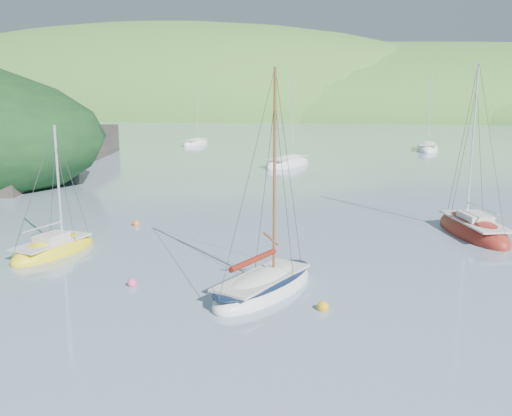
% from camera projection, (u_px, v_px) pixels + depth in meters
% --- Properties ---
extents(ground, '(700.00, 700.00, 0.00)m').
position_uv_depth(ground, '(222.00, 307.00, 22.21)').
color(ground, '#778EA5').
rests_on(ground, ground).
extents(shoreline_hills, '(690.00, 135.00, 56.00)m').
position_uv_depth(shoreline_hills, '(316.00, 113.00, 189.82)').
color(shoreline_hills, '#366E29').
rests_on(shoreline_hills, ground).
extents(daysailer_white, '(4.72, 6.81, 9.85)m').
position_uv_depth(daysailer_white, '(264.00, 287.00, 23.77)').
color(daysailer_white, white).
rests_on(daysailer_white, ground).
extents(sloop_red, '(4.37, 7.58, 10.62)m').
position_uv_depth(sloop_red, '(473.00, 231.00, 33.01)').
color(sloop_red, maroon).
rests_on(sloop_red, ground).
extents(sailboat_yellow, '(3.43, 5.75, 7.15)m').
position_uv_depth(sailboat_yellow, '(54.00, 250.00, 29.31)').
color(sailboat_yellow, yellow).
rests_on(sailboat_yellow, ground).
extents(distant_sloop_a, '(5.65, 8.28, 11.18)m').
position_uv_depth(distant_sloop_a, '(288.00, 164.00, 61.83)').
color(distant_sloop_a, white).
rests_on(distant_sloop_a, ground).
extents(distant_sloop_b, '(3.59, 8.22, 11.38)m').
position_uv_depth(distant_sloop_b, '(427.00, 149.00, 77.03)').
color(distant_sloop_b, white).
rests_on(distant_sloop_b, ground).
extents(distant_sloop_c, '(3.56, 6.85, 9.31)m').
position_uv_depth(distant_sloop_c, '(195.00, 144.00, 84.37)').
color(distant_sloop_c, white).
rests_on(distant_sloop_c, ground).
extents(mooring_buoys, '(22.64, 12.08, 0.48)m').
position_uv_depth(mooring_buoys, '(301.00, 266.00, 26.93)').
color(mooring_buoys, gold).
rests_on(mooring_buoys, ground).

